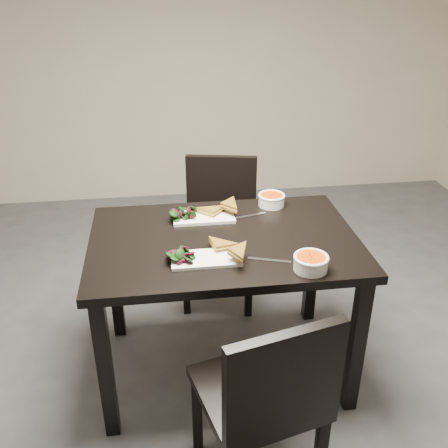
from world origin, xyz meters
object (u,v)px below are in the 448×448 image
object	(u,v)px
chair_far	(220,221)
soup_bowl_near	(311,262)
plate_near	(206,259)
table	(224,257)
chair_near	(267,396)
plate_far	(204,217)
soup_bowl_far	(271,199)

from	to	relation	value
chair_far	soup_bowl_near	size ratio (longest dim) A/B	5.98
chair_far	plate_near	size ratio (longest dim) A/B	2.94
chair_far	soup_bowl_near	bearing A→B (deg)	-65.37
table	chair_near	world-z (taller)	chair_near
plate_near	plate_far	distance (m)	0.39
table	chair_far	size ratio (longest dim) A/B	1.41
plate_near	plate_far	world-z (taller)	same
chair_near	chair_far	size ratio (longest dim) A/B	1.00
table	plate_near	bearing A→B (deg)	-118.88
plate_near	chair_far	bearing A→B (deg)	78.94
chair_near	soup_bowl_far	bearing A→B (deg)	63.22
chair_near	plate_near	bearing A→B (deg)	93.23
plate_near	table	bearing A→B (deg)	61.12
soup_bowl_far	soup_bowl_near	bearing A→B (deg)	-87.87
chair_near	soup_bowl_near	distance (m)	0.55
plate_far	plate_near	bearing A→B (deg)	-94.28
chair_near	chair_far	world-z (taller)	same
chair_near	soup_bowl_near	xyz separation A→B (m)	(0.25, 0.38, 0.30)
soup_bowl_near	chair_far	bearing A→B (deg)	103.26
chair_far	plate_near	world-z (taller)	chair_far
table	plate_far	xyz separation A→B (m)	(-0.07, 0.21, 0.11)
chair_near	plate_far	xyz separation A→B (m)	(-0.13, 0.90, 0.27)
plate_far	soup_bowl_far	distance (m)	0.37
plate_near	soup_bowl_near	size ratio (longest dim) A/B	2.03
plate_far	soup_bowl_near	bearing A→B (deg)	-53.75
chair_near	soup_bowl_far	size ratio (longest dim) A/B	6.22
table	chair_far	bearing A→B (deg)	84.16
soup_bowl_near	soup_bowl_far	size ratio (longest dim) A/B	1.04
soup_bowl_near	plate_far	bearing A→B (deg)	126.25
plate_near	soup_bowl_far	world-z (taller)	soup_bowl_far
plate_far	chair_far	bearing A→B (deg)	73.74
chair_near	soup_bowl_far	distance (m)	1.07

